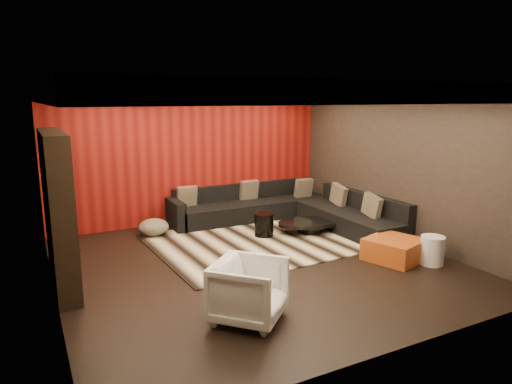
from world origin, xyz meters
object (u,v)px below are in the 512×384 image
coffee_table (310,226)px  drum_stool (264,225)px  sectional_sofa (288,211)px  white_side_table (432,250)px  armchair (249,291)px  orange_ottoman (394,249)px

coffee_table → drum_stool: 0.96m
drum_stool → sectional_sofa: 1.12m
white_side_table → sectional_sofa: 3.28m
coffee_table → drum_stool: size_ratio=3.01×
armchair → white_side_table: bearing=-37.7°
coffee_table → armchair: size_ratio=1.61×
white_side_table → coffee_table: bearing=107.8°
white_side_table → armchair: 3.48m
white_side_table → orange_ottoman: bearing=131.5°
drum_stool → sectional_sofa: size_ratio=0.12×
drum_stool → sectional_sofa: sectional_sofa is taller
armchair → coffee_table: bearing=1.9°
armchair → sectional_sofa: bearing=9.4°
drum_stool → orange_ottoman: (1.31, -2.13, -0.06)m
coffee_table → orange_ottoman: (0.37, -1.94, 0.05)m
armchair → drum_stool: bearing=15.5°
white_side_table → sectional_sofa: sectional_sofa is taller
drum_stool → white_side_table: 3.08m
coffee_table → white_side_table: 2.50m
coffee_table → sectional_sofa: size_ratio=0.36×
coffee_table → sectional_sofa: bearing=90.3°
drum_stool → armchair: (-1.77, -2.90, 0.13)m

